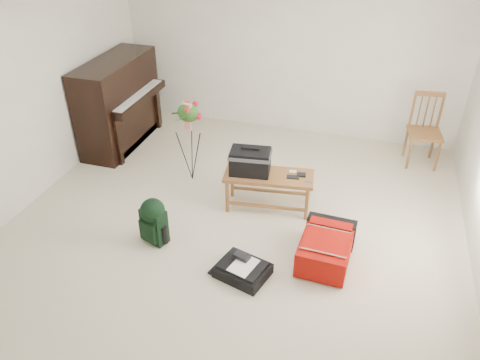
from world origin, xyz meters
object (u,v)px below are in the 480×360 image
(black_duffel, at_px, (243,269))
(red_suitcase, at_px, (327,244))
(piano, at_px, (120,104))
(flower_stand, at_px, (190,143))
(dining_chair, at_px, (425,131))
(green_backpack, at_px, (153,219))
(bench, at_px, (257,165))

(black_duffel, bearing_deg, red_suitcase, 49.80)
(piano, height_order, flower_stand, piano)
(dining_chair, distance_m, green_backpack, 3.80)
(red_suitcase, bearing_deg, flower_stand, 154.51)
(piano, relative_size, green_backpack, 2.81)
(bench, relative_size, dining_chair, 1.10)
(piano, xyz_separation_m, red_suitcase, (3.25, -1.67, -0.43))
(bench, distance_m, green_backpack, 1.32)
(black_duffel, bearing_deg, piano, 154.58)
(green_backpack, bearing_deg, black_duffel, 6.82)
(piano, height_order, dining_chair, piano)
(dining_chair, height_order, black_duffel, dining_chair)
(piano, distance_m, red_suitcase, 3.68)
(flower_stand, bearing_deg, red_suitcase, -10.38)
(green_backpack, bearing_deg, red_suitcase, 27.76)
(bench, xyz_separation_m, dining_chair, (1.89, 1.65, -0.08))
(bench, bearing_deg, flower_stand, 154.12)
(bench, distance_m, black_duffel, 1.30)
(piano, distance_m, green_backpack, 2.45)
(red_suitcase, height_order, green_backpack, green_backpack)
(dining_chair, relative_size, black_duffel, 1.71)
(dining_chair, distance_m, flower_stand, 3.14)
(bench, bearing_deg, black_duffel, -88.35)
(bench, bearing_deg, piano, 149.24)
(green_backpack, distance_m, flower_stand, 1.31)
(black_duffel, xyz_separation_m, green_backpack, (-1.06, 0.23, 0.22))
(dining_chair, height_order, red_suitcase, dining_chair)
(dining_chair, height_order, green_backpack, dining_chair)
(black_duffel, distance_m, flower_stand, 1.95)
(dining_chair, bearing_deg, green_backpack, -144.16)
(dining_chair, height_order, flower_stand, flower_stand)
(piano, distance_m, bench, 2.51)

